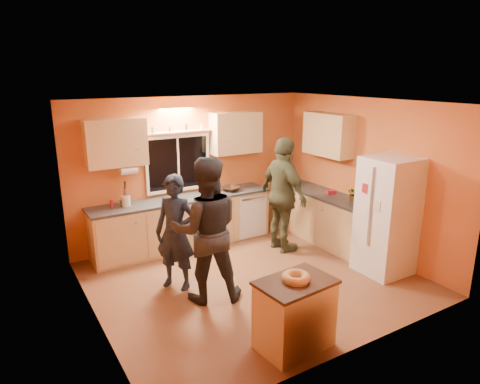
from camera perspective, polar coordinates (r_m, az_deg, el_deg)
ground at (r=6.54m, az=1.71°, el=-11.54°), size 4.50×4.50×0.00m
room_shell at (r=6.38m, az=0.73°, el=3.24°), size 4.54×4.04×2.61m
back_counter at (r=7.74m, az=-5.02°, el=-3.55°), size 4.23×0.62×0.90m
right_counter at (r=7.85m, az=11.81°, el=-3.55°), size 0.62×1.84×0.90m
refrigerator at (r=6.82m, az=19.04°, el=-3.05°), size 0.72×0.70×1.80m
island at (r=4.96m, az=7.29°, el=-15.78°), size 0.88×0.64×0.81m
bundt_pastry at (r=4.75m, az=7.48°, el=-11.21°), size 0.31×0.31×0.09m
person_left at (r=6.08m, az=-8.61°, el=-5.38°), size 0.69×0.72×1.65m
person_center at (r=5.67m, az=-4.56°, el=-5.11°), size 1.16×1.04×1.97m
person_right at (r=7.26m, az=5.80°, el=-0.43°), size 0.50×1.17×1.98m
mixing_bowl at (r=7.81m, az=-1.19°, el=0.46°), size 0.41×0.41×0.08m
utensil_crock at (r=7.14m, az=-14.96°, el=-1.18°), size 0.14×0.14×0.17m
potted_plant at (r=7.39m, az=14.99°, el=-0.22°), size 0.27×0.24×0.27m
red_box at (r=7.78m, az=12.03°, el=0.01°), size 0.19×0.16×0.07m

